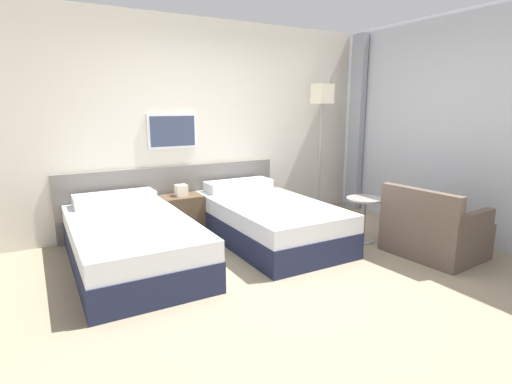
{
  "coord_description": "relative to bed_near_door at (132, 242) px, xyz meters",
  "views": [
    {
      "loc": [
        -2.01,
        -3.03,
        1.6
      ],
      "look_at": [
        0.19,
        0.86,
        0.63
      ],
      "focal_mm": 28.0,
      "sensor_mm": 36.0,
      "label": 1
    }
  ],
  "objects": [
    {
      "name": "wall_window",
      "position": [
        3.73,
        -1.09,
        1.09
      ],
      "size": [
        0.21,
        4.48,
        2.7
      ],
      "color": "white",
      "rests_on": "ground_plane"
    },
    {
      "name": "bed_near_door",
      "position": [
        0.0,
        0.0,
        0.0
      ],
      "size": [
        1.12,
        2.03,
        0.61
      ],
      "color": "#1E233D",
      "rests_on": "ground_plane"
    },
    {
      "name": "armchair",
      "position": [
        2.91,
        -1.32,
        0.0
      ],
      "size": [
        0.82,
        0.95,
        0.77
      ],
      "rotation": [
        0.0,
        0.0,
        1.65
      ],
      "color": "brown",
      "rests_on": "ground_plane"
    },
    {
      "name": "bed_near_window",
      "position": [
        1.61,
        0.0,
        0.0
      ],
      "size": [
        1.12,
        2.03,
        0.61
      ],
      "color": "#1E233D",
      "rests_on": "ground_plane"
    },
    {
      "name": "side_table",
      "position": [
        2.57,
        -0.61,
        0.12
      ],
      "size": [
        0.42,
        0.42,
        0.54
      ],
      "color": "gray",
      "rests_on": "ground_plane"
    },
    {
      "name": "wall_headboard",
      "position": [
        1.19,
        1.07,
        1.05
      ],
      "size": [
        10.0,
        0.1,
        2.7
      ],
      "color": "beige",
      "rests_on": "ground_plane"
    },
    {
      "name": "nightstand",
      "position": [
        0.8,
        0.77,
        0.0
      ],
      "size": [
        0.51,
        0.37,
        0.63
      ],
      "color": "brown",
      "rests_on": "ground_plane"
    },
    {
      "name": "ground_plane",
      "position": [
        1.22,
        -0.94,
        -0.25
      ],
      "size": [
        16.0,
        16.0,
        0.0
      ],
      "primitive_type": "plane",
      "color": "gray"
    },
    {
      "name": "floor_lamp",
      "position": [
        2.88,
        0.62,
        1.36
      ],
      "size": [
        0.24,
        0.24,
        1.9
      ],
      "color": "#9E9993",
      "rests_on": "ground_plane"
    }
  ]
}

